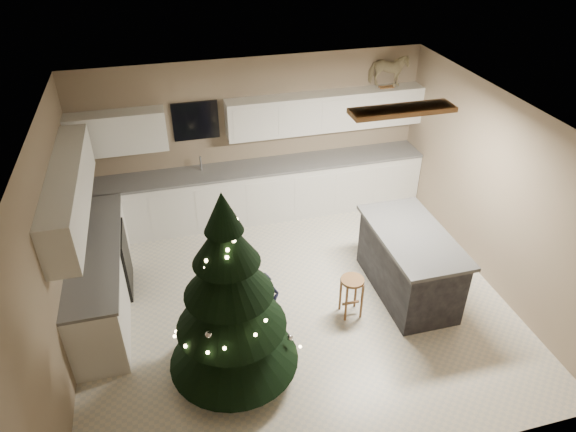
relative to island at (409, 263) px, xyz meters
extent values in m
plane|color=beige|center=(-1.54, 0.18, -0.48)|extent=(5.50, 5.50, 0.00)
cube|color=#89735C|center=(-1.54, 2.68, 0.82)|extent=(5.50, 0.02, 2.60)
cube|color=#89735C|center=(-1.54, -2.32, 0.82)|extent=(5.50, 0.02, 2.60)
cube|color=#89735C|center=(-4.29, 0.18, 0.82)|extent=(0.02, 5.00, 2.60)
cube|color=#89735C|center=(1.21, 0.18, 0.82)|extent=(0.02, 5.00, 2.60)
cube|color=silver|center=(-1.54, 0.18, 2.12)|extent=(5.50, 5.00, 0.02)
cube|color=brown|center=(-0.24, 0.28, 2.07)|extent=(1.25, 0.32, 0.06)
cube|color=white|center=(-0.24, 0.28, 2.04)|extent=(1.15, 0.24, 0.02)
cube|color=silver|center=(-1.54, 2.38, -0.03)|extent=(5.48, 0.60, 0.90)
cube|color=silver|center=(-3.99, 0.78, -0.03)|extent=(0.60, 2.60, 0.90)
cube|color=slate|center=(-1.54, 2.37, 0.44)|extent=(5.48, 0.62, 0.04)
cube|color=slate|center=(-3.98, 0.78, 0.44)|extent=(0.62, 2.60, 0.04)
cube|color=silver|center=(-3.59, 2.51, 1.22)|extent=(1.40, 0.35, 0.60)
cube|color=silver|center=(-0.39, 2.51, 1.22)|extent=(3.20, 0.35, 0.60)
cube|color=silver|center=(-4.11, 0.91, 1.22)|extent=(0.35, 2.60, 0.60)
cube|color=black|center=(-2.44, 2.65, 1.22)|extent=(0.70, 0.04, 0.60)
cube|color=#99999E|center=(-2.44, 2.38, 0.42)|extent=(0.55, 0.40, 0.06)
cylinder|color=#99999E|center=(-2.44, 2.48, 0.58)|extent=(0.03, 0.03, 0.24)
cube|color=black|center=(-3.97, 1.08, -0.03)|extent=(0.64, 0.75, 0.90)
cube|color=black|center=(-4.22, 1.08, 0.57)|extent=(0.10, 0.75, 0.30)
cube|color=black|center=(0.00, 0.00, -0.03)|extent=(0.80, 1.60, 0.90)
cube|color=#3C3C3D|center=(0.00, 0.00, 0.45)|extent=(0.90, 1.70, 0.05)
cylinder|color=brown|center=(-0.90, -0.23, 0.08)|extent=(0.30, 0.30, 0.04)
cylinder|color=brown|center=(-1.00, -0.34, -0.21)|extent=(0.03, 0.03, 0.54)
cylinder|color=brown|center=(-0.79, -0.34, -0.21)|extent=(0.03, 0.03, 0.54)
cylinder|color=brown|center=(-1.00, -0.12, -0.21)|extent=(0.03, 0.03, 0.54)
cylinder|color=brown|center=(-0.79, -0.12, -0.21)|extent=(0.03, 0.03, 0.54)
cube|color=brown|center=(-0.90, -0.23, -0.30)|extent=(0.23, 0.03, 0.03)
cylinder|color=#3F2816|center=(-2.51, -0.79, -0.32)|extent=(0.13, 0.13, 0.32)
cone|color=black|center=(-2.51, -0.79, 0.11)|extent=(1.45, 1.45, 0.75)
cone|color=black|center=(-2.51, -0.79, 0.59)|extent=(1.20, 1.20, 0.64)
cone|color=black|center=(-2.51, -0.79, 1.02)|extent=(0.94, 0.94, 0.59)
cone|color=black|center=(-2.51, -0.79, 1.39)|extent=(0.68, 0.68, 0.53)
cone|color=black|center=(-2.51, -0.79, 1.71)|extent=(0.38, 0.38, 0.43)
sphere|color=#FFD88C|center=(-1.76, -0.79, -0.21)|extent=(0.04, 0.04, 0.04)
sphere|color=#FFD88C|center=(-1.86, -0.46, -0.14)|extent=(0.04, 0.04, 0.04)
sphere|color=#FFD88C|center=(-2.09, -0.22, -0.08)|extent=(0.04, 0.04, 0.04)
sphere|color=#FFD88C|center=(-2.40, -0.11, -0.01)|extent=(0.04, 0.04, 0.04)
sphere|color=#FFD88C|center=(-2.71, -0.15, 0.06)|extent=(0.04, 0.04, 0.04)
sphere|color=#FFD88C|center=(-2.96, -0.33, 0.13)|extent=(0.04, 0.04, 0.04)
sphere|color=#FFD88C|center=(-3.10, -0.58, 0.19)|extent=(0.04, 0.04, 0.04)
sphere|color=#FFD88C|center=(-3.10, -0.86, 0.26)|extent=(0.04, 0.04, 0.04)
sphere|color=#FFD88C|center=(-2.99, -1.11, 0.33)|extent=(0.04, 0.04, 0.04)
sphere|color=#FFD88C|center=(-2.78, -1.27, 0.40)|extent=(0.04, 0.04, 0.04)
sphere|color=#FFD88C|center=(-2.54, -1.31, 0.46)|extent=(0.04, 0.04, 0.04)
sphere|color=#FFD88C|center=(-2.31, -1.25, 0.53)|extent=(0.04, 0.04, 0.04)
sphere|color=#FFD88C|center=(-2.14, -1.09, 0.60)|extent=(0.04, 0.04, 0.04)
sphere|color=#FFD88C|center=(-2.07, -0.89, 0.67)|extent=(0.04, 0.04, 0.04)
sphere|color=#FFD88C|center=(-2.10, -0.68, 0.73)|extent=(0.04, 0.04, 0.04)
sphere|color=#FFD88C|center=(-2.21, -0.52, 0.80)|extent=(0.04, 0.04, 0.04)
sphere|color=#FFD88C|center=(-2.37, -0.44, 0.87)|extent=(0.04, 0.04, 0.04)
sphere|color=#FFD88C|center=(-2.54, -0.43, 0.94)|extent=(0.04, 0.04, 0.04)
sphere|color=#FFD88C|center=(-2.69, -0.50, 1.00)|extent=(0.04, 0.04, 0.04)
sphere|color=#FFD88C|center=(-2.78, -0.62, 1.07)|extent=(0.04, 0.04, 0.04)
sphere|color=#FFD88C|center=(-2.80, -0.76, 1.14)|extent=(0.04, 0.04, 0.04)
sphere|color=#FFD88C|center=(-2.76, -0.89, 1.21)|extent=(0.04, 0.04, 0.04)
sphere|color=#FFD88C|center=(-2.67, -0.97, 1.28)|extent=(0.04, 0.04, 0.04)
sphere|color=#FFD88C|center=(-2.57, -1.00, 1.34)|extent=(0.04, 0.04, 0.04)
sphere|color=#FFD88C|center=(-2.47, -0.98, 1.41)|extent=(0.04, 0.04, 0.04)
sphere|color=#FFD88C|center=(-2.41, -0.92, 1.48)|extent=(0.04, 0.04, 0.04)
sphere|color=#FFD88C|center=(-2.38, -0.85, 1.55)|extent=(0.04, 0.04, 0.04)
sphere|color=#FFD88C|center=(-2.39, -0.79, 1.61)|extent=(0.04, 0.04, 0.04)
sphere|color=#FFD88C|center=(-2.43, -0.74, 1.68)|extent=(0.04, 0.04, 0.04)
sphere|color=#FFD88C|center=(-2.47, -0.73, 1.75)|extent=(0.04, 0.04, 0.04)
sphere|color=silver|center=(-1.88, -0.79, -0.02)|extent=(0.07, 0.07, 0.07)
sphere|color=silver|center=(-2.83, -0.36, 0.25)|extent=(0.07, 0.07, 0.07)
sphere|color=silver|center=(-2.65, -1.21, 0.53)|extent=(0.07, 0.07, 0.07)
sphere|color=silver|center=(-2.19, -0.68, 0.80)|extent=(0.07, 0.07, 0.07)
sphere|color=silver|center=(-2.71, -0.65, 1.08)|extent=(0.07, 0.07, 0.07)
sphere|color=silver|center=(-2.51, -0.94, 1.35)|extent=(0.07, 0.07, 0.07)
sphere|color=silver|center=(-2.47, -0.76, 1.63)|extent=(0.07, 0.07, 0.07)
imported|color=black|center=(-2.03, -0.29, -0.02)|extent=(0.36, 0.26, 0.92)
cube|color=brown|center=(0.61, 2.47, 1.53)|extent=(0.24, 0.02, 0.02)
cube|color=brown|center=(0.61, 2.54, 1.53)|extent=(0.24, 0.02, 0.02)
imported|color=beige|center=(0.61, 2.51, 1.80)|extent=(0.67, 0.50, 0.52)
camera|label=1|loc=(-2.95, -4.82, 4.27)|focal=32.00mm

